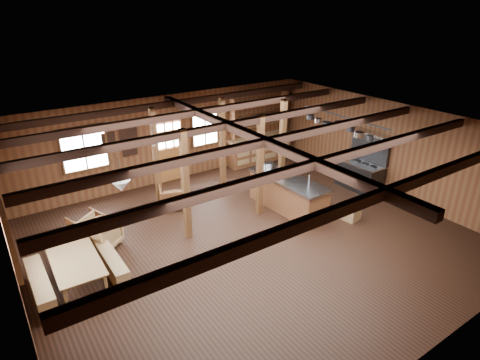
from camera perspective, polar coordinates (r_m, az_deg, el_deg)
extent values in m
cube|color=black|center=(10.02, 1.54, -8.54)|extent=(10.00, 9.00, 0.02)
cube|color=black|center=(8.84, 1.74, 7.08)|extent=(10.00, 9.00, 0.02)
cube|color=#562C18|center=(7.90, -29.82, -9.79)|extent=(0.02, 9.00, 2.80)
cube|color=#562C18|center=(12.74, 20.29, 4.25)|extent=(0.02, 9.00, 2.80)
cube|color=#562C18|center=(13.01, -10.12, 5.78)|extent=(10.00, 0.02, 2.80)
cube|color=#562C18|center=(6.78, 25.33, -14.61)|extent=(10.00, 0.02, 2.80)
cube|color=black|center=(6.57, 19.93, -1.76)|extent=(9.80, 0.12, 0.18)
cube|color=black|center=(7.45, 10.80, 2.31)|extent=(9.80, 0.12, 0.18)
cube|color=black|center=(8.50, 3.72, 5.42)|extent=(9.80, 0.12, 0.18)
cube|color=black|center=(9.67, -1.77, 7.76)|extent=(9.80, 0.12, 0.18)
cube|color=black|center=(10.92, -6.09, 9.53)|extent=(9.80, 0.12, 0.18)
cube|color=black|center=(12.05, -9.11, 10.73)|extent=(9.80, 0.12, 0.18)
cube|color=black|center=(8.88, 1.73, 6.27)|extent=(0.18, 8.82, 0.18)
cube|color=#4A2B15|center=(9.56, -7.74, -0.83)|extent=(0.15, 0.15, 2.80)
cube|color=#4A2B15|center=(11.50, -11.87, 3.20)|extent=(0.15, 0.15, 2.80)
cube|color=#4A2B15|center=(10.63, 2.86, 1.96)|extent=(0.15, 0.15, 2.80)
cube|color=#4A2B15|center=(12.44, -2.52, 5.28)|extent=(0.15, 0.15, 2.80)
cube|color=#4A2B15|center=(12.30, 6.03, 4.96)|extent=(0.15, 0.15, 2.80)
cube|color=brown|center=(13.24, -9.75, 2.22)|extent=(0.90, 0.06, 1.10)
cube|color=#4A2B15|center=(12.89, -11.83, 3.82)|extent=(0.06, 0.08, 2.10)
cube|color=#4A2B15|center=(13.26, -8.02, 4.67)|extent=(0.06, 0.08, 2.10)
cube|color=#4A2B15|center=(12.76, -10.24, 8.78)|extent=(1.02, 0.08, 0.06)
cube|color=white|center=(12.91, -10.05, 6.34)|extent=(0.84, 0.02, 0.90)
cube|color=white|center=(12.14, -21.27, 4.17)|extent=(1.20, 0.02, 1.20)
cube|color=#4A2B15|center=(12.14, -21.27, 4.17)|extent=(1.32, 0.06, 1.32)
cube|color=white|center=(13.46, -5.04, 7.57)|extent=(0.90, 0.02, 1.20)
cube|color=#4A2B15|center=(13.46, -5.04, 7.57)|extent=(1.02, 0.06, 1.32)
cube|color=white|center=(8.25, -30.16, -6.84)|extent=(0.02, 1.20, 1.20)
cube|color=#4A2B15|center=(8.25, -30.16, -6.84)|extent=(0.14, 1.24, 1.32)
cube|color=beige|center=(12.40, -15.62, 6.30)|extent=(0.50, 0.03, 0.40)
cube|color=black|center=(12.40, -15.61, 6.29)|extent=(0.55, 0.02, 0.45)
cube|color=beige|center=(12.27, -18.20, 5.30)|extent=(0.35, 0.03, 0.45)
cube|color=black|center=(12.26, -18.19, 5.29)|extent=(0.40, 0.02, 0.50)
cube|color=beige|center=(12.56, -15.37, 4.13)|extent=(0.40, 0.03, 0.30)
cube|color=black|center=(12.55, -15.36, 4.12)|extent=(0.45, 0.02, 0.35)
cube|color=brown|center=(14.70, 2.77, 4.34)|extent=(2.50, 0.55, 0.90)
cube|color=olive|center=(14.54, 2.86, 6.10)|extent=(2.55, 0.60, 0.06)
cube|color=brown|center=(14.45, 2.73, 7.95)|extent=(2.30, 0.35, 0.04)
cube|color=brown|center=(14.36, 2.76, 9.29)|extent=(2.30, 0.35, 0.04)
cube|color=brown|center=(14.28, 2.78, 10.65)|extent=(2.30, 0.35, 0.04)
cube|color=brown|center=(13.72, -1.13, 8.62)|extent=(0.04, 0.35, 1.40)
cube|color=brown|center=(15.06, 6.31, 9.87)|extent=(0.04, 0.35, 1.40)
cylinder|color=#2A2A2D|center=(7.64, -16.82, 1.42)|extent=(0.02, 0.02, 0.45)
cone|color=silver|center=(7.77, -16.54, -0.80)|extent=(0.36, 0.36, 0.22)
cylinder|color=#2A2A2D|center=(9.90, -12.34, 6.97)|extent=(0.02, 0.02, 0.45)
cone|color=silver|center=(10.00, -12.17, 5.19)|extent=(0.36, 0.36, 0.22)
cylinder|color=#2A2A2D|center=(11.28, 14.59, 8.67)|extent=(0.04, 3.00, 0.04)
cylinder|color=#2A2A2D|center=(10.47, 19.77, 6.05)|extent=(0.01, 0.01, 0.29)
cylinder|color=#B2B5B9|center=(10.53, 19.61, 4.94)|extent=(0.24, 0.24, 0.14)
cylinder|color=#2A2A2D|center=(10.68, 18.12, 6.70)|extent=(0.01, 0.01, 0.26)
cylinder|color=#2A2A2D|center=(10.73, 17.98, 5.69)|extent=(0.18, 0.18, 0.14)
cylinder|color=#2A2A2D|center=(10.93, 16.65, 7.23)|extent=(0.01, 0.01, 0.27)
cylinder|color=#B2B5B9|center=(10.99, 16.52, 6.21)|extent=(0.26, 0.26, 0.14)
cylinder|color=#2A2A2D|center=(11.24, 15.55, 7.93)|extent=(0.01, 0.01, 0.23)
cylinder|color=#2A2A2D|center=(11.29, 15.44, 7.04)|extent=(0.21, 0.21, 0.14)
cylinder|color=#2A2A2D|center=(11.43, 13.88, 8.52)|extent=(0.01, 0.01, 0.16)
cylinder|color=#B2B5B9|center=(11.47, 13.81, 7.79)|extent=(0.20, 0.20, 0.14)
cylinder|color=#2A2A2D|center=(11.67, 12.34, 8.71)|extent=(0.01, 0.01, 0.27)
cylinder|color=#2A2A2D|center=(11.72, 12.26, 7.74)|extent=(0.28, 0.28, 0.14)
cylinder|color=#2A2A2D|center=(11.95, 11.11, 9.19)|extent=(0.01, 0.01, 0.26)
cylinder|color=#B2B5B9|center=(12.00, 11.03, 8.27)|extent=(0.21, 0.21, 0.14)
cylinder|color=#2A2A2D|center=(12.25, 10.04, 9.69)|extent=(0.01, 0.01, 0.23)
cylinder|color=#2A2A2D|center=(12.29, 9.98, 8.86)|extent=(0.24, 0.24, 0.14)
cube|color=brown|center=(11.33, 6.77, -2.10)|extent=(0.91, 2.43, 0.86)
cube|color=#B2B5B9|center=(11.13, 6.89, 0.07)|extent=(0.99, 2.54, 0.08)
cylinder|color=#2A2A2D|center=(10.73, 8.97, -1.00)|extent=(0.44, 0.44, 0.06)
cylinder|color=#B2B5B9|center=(10.80, 9.80, -0.02)|extent=(0.03, 0.03, 0.30)
cube|color=olive|center=(11.19, 15.71, -4.51)|extent=(0.52, 0.40, 0.42)
cube|color=#2A2A2D|center=(13.08, 16.67, 0.58)|extent=(0.73, 1.37, 0.82)
cube|color=#B2B5B9|center=(12.92, 16.89, 2.33)|extent=(0.75, 1.39, 0.04)
cube|color=#2A2A2D|center=(13.00, 18.05, 4.59)|extent=(0.12, 1.37, 0.91)
cube|color=#B2B5B9|center=(12.78, 17.97, 6.42)|extent=(0.40, 1.46, 0.05)
imported|color=#9A7446|center=(9.10, -21.86, -12.03)|extent=(0.95, 1.64, 0.57)
cube|color=olive|center=(9.07, -26.49, -13.47)|extent=(0.32, 1.72, 0.47)
cube|color=olive|center=(9.24, -17.76, -11.29)|extent=(0.29, 1.57, 0.43)
imported|color=brown|center=(10.56, -20.87, -6.31)|extent=(0.90, 0.92, 0.66)
imported|color=brown|center=(11.55, -9.63, -2.37)|extent=(0.88, 0.89, 0.64)
imported|color=#9B7546|center=(10.09, -19.42, -7.19)|extent=(1.17, 1.17, 0.77)
cylinder|color=#B2B5B9|center=(11.74, 4.08, 2.11)|extent=(0.27, 0.27, 0.16)
imported|color=silver|center=(11.18, 5.70, 0.62)|extent=(0.28, 0.28, 0.06)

